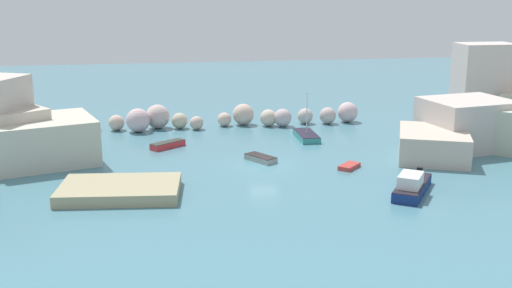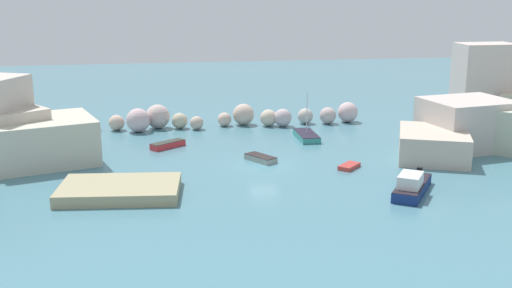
{
  "view_description": "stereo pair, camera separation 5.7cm",
  "coord_description": "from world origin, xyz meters",
  "views": [
    {
      "loc": [
        -9.45,
        -53.31,
        15.89
      ],
      "look_at": [
        0.0,
        4.19,
        1.0
      ],
      "focal_mm": 43.5,
      "sensor_mm": 36.0,
      "label": 1
    },
    {
      "loc": [
        -9.39,
        -53.32,
        15.89
      ],
      "look_at": [
        0.0,
        4.19,
        1.0
      ],
      "focal_mm": 43.5,
      "sensor_mm": 36.0,
      "label": 2
    }
  ],
  "objects": [
    {
      "name": "moored_boat_5",
      "position": [
        -15.7,
        -4.05,
        0.38
      ],
      "size": [
        2.78,
        3.51,
        0.72
      ],
      "rotation": [
        0.0,
        0.0,
        5.21
      ],
      "color": "#2F56B1",
      "rests_on": "cove_water"
    },
    {
      "name": "moored_boat_3",
      "position": [
        0.02,
        1.64,
        0.27
      ],
      "size": [
        2.86,
        3.42,
        0.54
      ],
      "rotation": [
        0.0,
        0.0,
        2.15
      ],
      "color": "gray",
      "rests_on": "cove_water"
    },
    {
      "name": "stone_dock",
      "position": [
        -12.48,
        -6.21,
        0.46
      ],
      "size": [
        9.77,
        6.86,
        0.92
      ],
      "primitive_type": "cube",
      "rotation": [
        0.0,
        0.0,
        -0.1
      ],
      "color": "tan",
      "rests_on": "ground"
    },
    {
      "name": "moored_boat_0",
      "position": [
        -8.43,
        8.03,
        0.31
      ],
      "size": [
        3.66,
        3.17,
        0.63
      ],
      "rotation": [
        0.0,
        0.0,
        0.65
      ],
      "color": "red",
      "rests_on": "cove_water"
    },
    {
      "name": "cliff_headland_right",
      "position": [
        26.88,
        6.05,
        2.53
      ],
      "size": [
        28.08,
        21.72,
        9.35
      ],
      "color": "beige",
      "rests_on": "ground"
    },
    {
      "name": "moored_boat_4",
      "position": [
        7.47,
        -2.02,
        0.19
      ],
      "size": [
        2.43,
        2.46,
        0.38
      ],
      "rotation": [
        0.0,
        0.0,
        3.94
      ],
      "color": "#C23932",
      "rests_on": "cove_water"
    },
    {
      "name": "rock_breakwater",
      "position": [
        -1.67,
        16.6,
        1.13
      ],
      "size": [
        31.62,
        4.29,
        2.75
      ],
      "color": "beige",
      "rests_on": "ground"
    },
    {
      "name": "cove_water",
      "position": [
        0.0,
        0.0,
        0.0
      ],
      "size": [
        160.0,
        160.0,
        0.0
      ],
      "primitive_type": "plane",
      "color": "teal",
      "rests_on": "ground"
    },
    {
      "name": "moored_boat_1",
      "position": [
        6.34,
        9.45,
        0.34
      ],
      "size": [
        1.96,
        5.07,
        5.0
      ],
      "rotation": [
        0.0,
        0.0,
        1.56
      ],
      "color": "teal",
      "rests_on": "cove_water"
    },
    {
      "name": "moored_boat_2",
      "position": [
        10.16,
        -9.57,
        0.68
      ],
      "size": [
        5.19,
        6.42,
        1.82
      ],
      "rotation": [
        0.0,
        0.0,
        4.12
      ],
      "color": "navy",
      "rests_on": "cove_water"
    }
  ]
}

